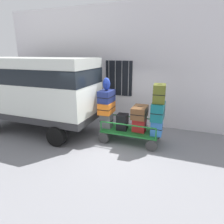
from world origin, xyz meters
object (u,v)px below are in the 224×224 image
suitcase_center_bottom (139,124)px  suitcase_midright_top (159,93)px  suitcase_midright_bottom (157,127)px  luggage_cart (130,132)px  backpack (106,84)px  van (36,88)px  suitcase_left_top (107,96)px  suitcase_midleft_bottom (122,122)px  suitcase_left_bottom (106,120)px  suitcase_midright_middle (158,111)px  suitcase_left_middle (107,108)px  suitcase_center_middle (140,112)px

suitcase_center_bottom → suitcase_midright_top: size_ratio=0.83×
suitcase_midright_bottom → suitcase_center_bottom: bearing=176.7°
luggage_cart → backpack: backpack is taller
van → suitcase_center_bottom: van is taller
suitcase_left_top → suitcase_midleft_bottom: size_ratio=1.22×
suitcase_midright_bottom → backpack: (-1.82, 0.01, 1.34)m
suitcase_left_bottom → suitcase_midright_middle: bearing=0.7°
suitcase_left_middle → suitcase_midright_bottom: suitcase_left_middle is taller
backpack → suitcase_left_top: bearing=115.3°
van → suitcase_midright_bottom: bearing=3.1°
suitcase_left_middle → backpack: 0.86m
luggage_cart → suitcase_midright_top: 1.74m
suitcase_midright_middle → suitcase_left_bottom: bearing=-179.3°
suitcase_midright_middle → suitcase_midright_top: bearing=90.0°
suitcase_left_middle → suitcase_left_bottom: bearing=-90.0°
suitcase_midleft_bottom → suitcase_center_bottom: bearing=2.8°
suitcase_left_middle → backpack: bearing=-79.6°
suitcase_midright_top → van: bearing=-176.7°
suitcase_midleft_bottom → suitcase_midright_middle: size_ratio=0.80×
suitcase_left_top → suitcase_midright_middle: bearing=-0.4°
suitcase_left_middle → suitcase_midleft_bottom: size_ratio=1.33×
suitcase_left_top → suitcase_midright_top: size_ratio=1.13×
van → suitcase_center_middle: 4.16m
luggage_cart → suitcase_left_middle: suitcase_left_middle is taller
suitcase_center_bottom → backpack: (-1.21, -0.03, 1.35)m
suitcase_center_middle → suitcase_midright_middle: bearing=-2.5°
suitcase_midright_top → backpack: 1.83m
suitcase_midright_bottom → suitcase_midright_top: suitcase_midright_top is taller
suitcase_center_middle → suitcase_midright_top: bearing=-0.8°
suitcase_center_middle → backpack: size_ratio=1.76×
van → suitcase_left_middle: van is taller
van → suitcase_left_middle: size_ratio=6.40×
suitcase_midleft_bottom → suitcase_midright_bottom: (1.22, -0.01, -0.03)m
van → suitcase_left_bottom: bearing=4.7°
suitcase_left_middle → suitcase_midleft_bottom: bearing=-1.5°
van → suitcase_left_top: van is taller
suitcase_center_bottom → suitcase_center_middle: suitcase_center_middle is taller
suitcase_center_bottom → suitcase_left_middle: bearing=-179.3°
suitcase_midright_top → suitcase_midright_bottom: bearing=-90.0°
suitcase_center_middle → suitcase_midright_top: 0.92m
luggage_cart → suitcase_center_middle: (0.30, 0.01, 0.79)m
luggage_cart → suitcase_left_top: 1.54m
suitcase_left_bottom → suitcase_midright_middle: size_ratio=0.77×
suitcase_left_middle → suitcase_midright_bottom: 1.89m
suitcase_left_middle → suitcase_center_middle: (1.22, 0.01, -0.04)m
suitcase_midright_middle → suitcase_left_middle: bearing=179.3°
suitcase_left_bottom → suitcase_midright_top: bearing=1.3°
suitcase_left_middle → suitcase_center_bottom: 1.31m
van → suitcase_left_bottom: size_ratio=8.94×
suitcase_left_bottom → suitcase_left_middle: 0.48m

